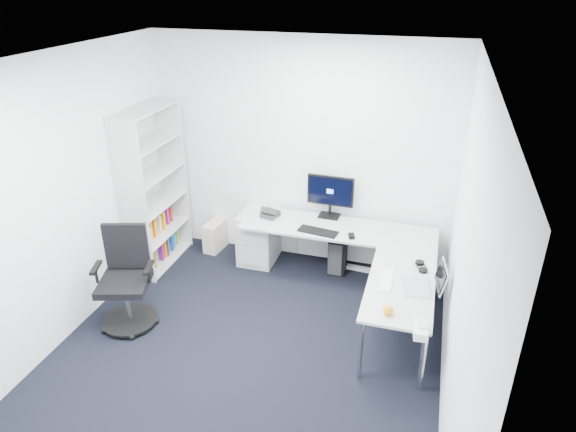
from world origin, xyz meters
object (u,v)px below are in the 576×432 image
(bookshelf, at_px, (153,189))
(laptop, at_px, (417,276))
(l_desk, at_px, (331,266))
(monitor, at_px, (330,196))
(task_chair, at_px, (124,281))

(bookshelf, distance_m, laptop, 3.20)
(l_desk, xyz_separation_m, laptop, (0.93, -0.68, 0.45))
(l_desk, relative_size, bookshelf, 1.14)
(l_desk, height_order, laptop, laptop)
(bookshelf, height_order, monitor, bookshelf)
(l_desk, distance_m, bookshelf, 2.27)
(task_chair, height_order, monitor, monitor)
(bookshelf, bearing_deg, task_chair, -75.56)
(task_chair, bearing_deg, laptop, -6.71)
(l_desk, bearing_deg, bookshelf, 178.68)
(task_chair, xyz_separation_m, monitor, (1.70, 1.75, 0.39))
(l_desk, distance_m, task_chair, 2.21)
(laptop, bearing_deg, bookshelf, 158.19)
(laptop, bearing_deg, task_chair, -178.32)
(monitor, distance_m, laptop, 1.66)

